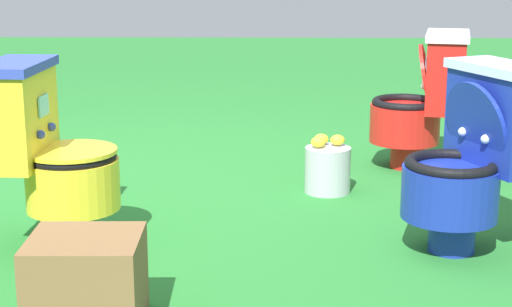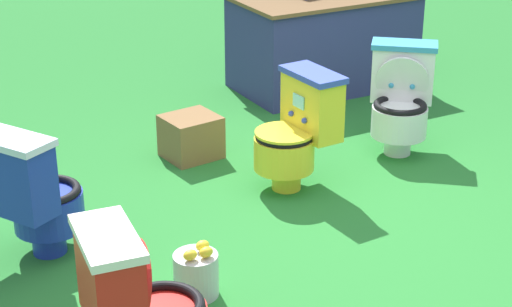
{
  "view_description": "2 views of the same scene",
  "coord_description": "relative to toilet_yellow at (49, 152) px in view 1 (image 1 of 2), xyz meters",
  "views": [
    {
      "loc": [
        -0.73,
        3.93,
        1.16
      ],
      "look_at": [
        -0.67,
        0.68,
        0.35
      ],
      "focal_mm": 59.11,
      "sensor_mm": 36.0,
      "label": 1
    },
    {
      "loc": [
        -2.77,
        -3.08,
        2.27
      ],
      "look_at": [
        -0.4,
        0.37,
        0.48
      ],
      "focal_mm": 59.71,
      "sensor_mm": 36.0,
      "label": 2
    }
  ],
  "objects": [
    {
      "name": "small_crate",
      "position": [
        -0.3,
        0.76,
        -0.23
      ],
      "size": [
        0.35,
        0.32,
        0.29
      ],
      "primitive_type": "cube",
      "rotation": [
        0.0,
        0.0,
        1.59
      ],
      "color": "brown",
      "rests_on": "ground"
    },
    {
      "name": "toilet_red",
      "position": [
        -1.67,
        -1.18,
        0.0
      ],
      "size": [
        0.56,
        0.5,
        0.73
      ],
      "rotation": [
        0.0,
        0.0,
        4.5
      ],
      "color": "red",
      "rests_on": "ground"
    },
    {
      "name": "lemon_bucket",
      "position": [
        -1.15,
        -0.72,
        -0.25
      ],
      "size": [
        0.22,
        0.22,
        0.28
      ],
      "color": "#B7B7BF",
      "rests_on": "ground"
    },
    {
      "name": "ground",
      "position": [
        -0.15,
        -0.74,
        -0.37
      ],
      "size": [
        14.0,
        14.0,
        0.0
      ],
      "primitive_type": "plane",
      "color": "#26752D"
    },
    {
      "name": "toilet_yellow",
      "position": [
        0.0,
        0.0,
        0.0
      ],
      "size": [
        0.51,
        0.44,
        0.73
      ],
      "rotation": [
        0.0,
        0.0,
        1.53
      ],
      "color": "yellow",
      "rests_on": "ground"
    },
    {
      "name": "toilet_blue",
      "position": [
        -1.65,
        0.05,
        0.0
      ],
      "size": [
        0.61,
        0.57,
        0.73
      ],
      "rotation": [
        0.0,
        0.0,
        5.13
      ],
      "color": "#192D9E",
      "rests_on": "ground"
    }
  ]
}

